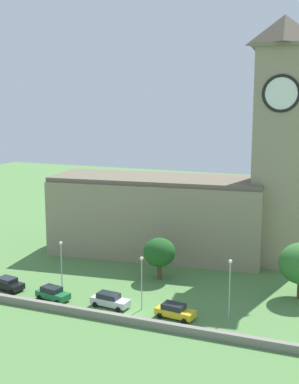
{
  "coord_description": "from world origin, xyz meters",
  "views": [
    {
      "loc": [
        24.07,
        -51.91,
        24.85
      ],
      "look_at": [
        -0.47,
        9.58,
        12.71
      ],
      "focal_mm": 48.25,
      "sensor_mm": 36.0,
      "label": 1
    }
  ],
  "objects_px": {
    "car_silver": "(110,300)",
    "streetlamp_west_mid": "(61,258)",
    "church": "(191,195)",
    "car_black": "(8,284)",
    "streetlamp_central": "(142,274)",
    "tree_churchyard": "(159,252)",
    "car_yellow": "(175,311)",
    "car_green": "(53,293)",
    "streetlamp_east_mid": "(230,280)"
  },
  "relations": [
    {
      "from": "car_silver",
      "to": "streetlamp_west_mid",
      "type": "bearing_deg",
      "value": 165.62
    },
    {
      "from": "church",
      "to": "car_black",
      "type": "height_order",
      "value": "church"
    },
    {
      "from": "streetlamp_west_mid",
      "to": "streetlamp_central",
      "type": "height_order",
      "value": "streetlamp_west_mid"
    },
    {
      "from": "church",
      "to": "tree_churchyard",
      "type": "distance_m",
      "value": 13.43
    },
    {
      "from": "church",
      "to": "car_black",
      "type": "distance_m",
      "value": 30.57
    },
    {
      "from": "car_silver",
      "to": "streetlamp_west_mid",
      "type": "distance_m",
      "value": 8.92
    },
    {
      "from": "church",
      "to": "car_silver",
      "type": "bearing_deg",
      "value": -97.16
    },
    {
      "from": "streetlamp_west_mid",
      "to": "car_silver",
      "type": "bearing_deg",
      "value": -14.38
    },
    {
      "from": "church",
      "to": "streetlamp_central",
      "type": "distance_m",
      "value": 23.21
    },
    {
      "from": "church",
      "to": "car_silver",
      "type": "height_order",
      "value": "church"
    },
    {
      "from": "car_yellow",
      "to": "tree_churchyard",
      "type": "distance_m",
      "value": 13.25
    },
    {
      "from": "church",
      "to": "car_black",
      "type": "xyz_separation_m",
      "value": [
        -17.76,
        -23.18,
        -9.04
      ]
    },
    {
      "from": "tree_churchyard",
      "to": "car_silver",
      "type": "bearing_deg",
      "value": -100.71
    },
    {
      "from": "car_green",
      "to": "car_yellow",
      "type": "relative_size",
      "value": 0.98
    },
    {
      "from": "car_black",
      "to": "car_silver",
      "type": "height_order",
      "value": "car_silver"
    },
    {
      "from": "car_green",
      "to": "streetlamp_central",
      "type": "xyz_separation_m",
      "value": [
        11.45,
        1.38,
        3.56
      ]
    },
    {
      "from": "streetlamp_east_mid",
      "to": "car_black",
      "type": "bearing_deg",
      "value": -176.61
    },
    {
      "from": "streetlamp_central",
      "to": "car_green",
      "type": "bearing_deg",
      "value": -173.12
    },
    {
      "from": "streetlamp_west_mid",
      "to": "church",
      "type": "bearing_deg",
      "value": 63.07
    },
    {
      "from": "church",
      "to": "tree_churchyard",
      "type": "xyz_separation_m",
      "value": [
        -0.79,
        -11.98,
        -6.03
      ]
    },
    {
      "from": "church",
      "to": "car_green",
      "type": "distance_m",
      "value": 27.63
    },
    {
      "from": "church",
      "to": "streetlamp_west_mid",
      "type": "distance_m",
      "value": 24.38
    },
    {
      "from": "church",
      "to": "car_green",
      "type": "relative_size",
      "value": 8.71
    },
    {
      "from": "streetlamp_west_mid",
      "to": "streetlamp_central",
      "type": "relative_size",
      "value": 1.04
    },
    {
      "from": "car_green",
      "to": "streetlamp_central",
      "type": "relative_size",
      "value": 0.71
    },
    {
      "from": "streetlamp_east_mid",
      "to": "tree_churchyard",
      "type": "distance_m",
      "value": 15.34
    },
    {
      "from": "streetlamp_central",
      "to": "streetlamp_east_mid",
      "type": "bearing_deg",
      "value": 5.94
    },
    {
      "from": "car_silver",
      "to": "church",
      "type": "bearing_deg",
      "value": 82.84
    },
    {
      "from": "car_silver",
      "to": "car_yellow",
      "type": "height_order",
      "value": "car_silver"
    },
    {
      "from": "car_silver",
      "to": "streetlamp_west_mid",
      "type": "relative_size",
      "value": 0.72
    },
    {
      "from": "car_green",
      "to": "car_yellow",
      "type": "distance_m",
      "value": 15.89
    },
    {
      "from": "car_black",
      "to": "streetlamp_west_mid",
      "type": "height_order",
      "value": "streetlamp_west_mid"
    },
    {
      "from": "streetlamp_east_mid",
      "to": "tree_churchyard",
      "type": "xyz_separation_m",
      "value": [
        -12.01,
        9.49,
        -0.88
      ]
    },
    {
      "from": "car_yellow",
      "to": "streetlamp_east_mid",
      "type": "relative_size",
      "value": 0.67
    },
    {
      "from": "tree_churchyard",
      "to": "streetlamp_east_mid",
      "type": "bearing_deg",
      "value": -38.3
    },
    {
      "from": "car_silver",
      "to": "streetlamp_east_mid",
      "type": "relative_size",
      "value": 0.69
    },
    {
      "from": "tree_churchyard",
      "to": "car_green",
      "type": "bearing_deg",
      "value": -129.11
    },
    {
      "from": "streetlamp_west_mid",
      "to": "streetlamp_central",
      "type": "bearing_deg",
      "value": -6.43
    },
    {
      "from": "car_black",
      "to": "car_yellow",
      "type": "distance_m",
      "value": 23.14
    },
    {
      "from": "car_silver",
      "to": "tree_churchyard",
      "type": "distance_m",
      "value": 11.83
    },
    {
      "from": "car_green",
      "to": "streetlamp_west_mid",
      "type": "height_order",
      "value": "streetlamp_west_mid"
    },
    {
      "from": "car_silver",
      "to": "car_yellow",
      "type": "distance_m",
      "value": 8.3
    },
    {
      "from": "car_silver",
      "to": "car_yellow",
      "type": "relative_size",
      "value": 1.03
    },
    {
      "from": "car_black",
      "to": "streetlamp_west_mid",
      "type": "bearing_deg",
      "value": 15.74
    },
    {
      "from": "streetlamp_east_mid",
      "to": "streetlamp_central",
      "type": "bearing_deg",
      "value": -174.06
    },
    {
      "from": "car_yellow",
      "to": "car_silver",
      "type": "bearing_deg",
      "value": 179.44
    },
    {
      "from": "car_yellow",
      "to": "streetlamp_central",
      "type": "xyz_separation_m",
      "value": [
        -4.43,
        0.77,
        3.58
      ]
    },
    {
      "from": "church",
      "to": "car_yellow",
      "type": "xyz_separation_m",
      "value": [
        5.38,
        -23.31,
        -9.04
      ]
    },
    {
      "from": "streetlamp_east_mid",
      "to": "tree_churchyard",
      "type": "bearing_deg",
      "value": 141.7
    },
    {
      "from": "car_yellow",
      "to": "tree_churchyard",
      "type": "bearing_deg",
      "value": 118.57
    }
  ]
}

